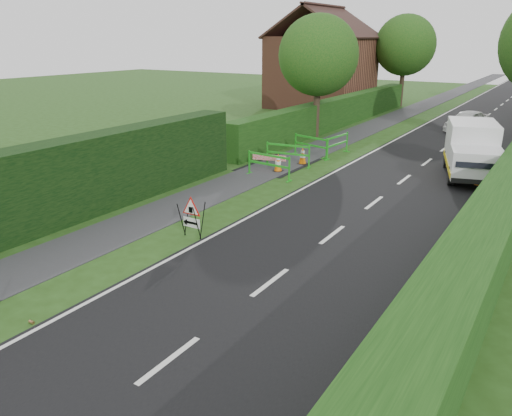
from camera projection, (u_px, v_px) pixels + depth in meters
The scene contains 22 objects.
ground at pixel (161, 273), 12.08m from camera, with size 120.00×120.00×0.00m, color #224112.
road_surface at pixel (494, 111), 38.79m from camera, with size 6.00×90.00×0.02m, color black.
footpath at pixel (422, 106), 41.57m from camera, with size 2.00×90.00×0.02m, color #2D2D30.
hedge_west_near at pixel (33, 233), 14.62m from camera, with size 1.10×18.00×2.50m, color black.
hedge_west_far at pixel (337, 126), 32.20m from camera, with size 1.00×24.00×1.80m, color #14380F.
house_west at pixel (322, 71), 40.18m from camera, with size 7.50×7.40×7.88m.
tree_nw at pixel (319, 56), 27.35m from camera, with size 4.40×4.40×6.70m.
tree_fw at pixel (405, 45), 40.02m from camera, with size 4.80×4.80×7.24m.
triangle_sign at pixel (190, 214), 14.01m from camera, with size 0.72×0.72×1.03m.
works_van at pixel (472, 149), 20.19m from camera, with size 3.00×4.99×2.14m.
traffic_cone_0 at pixel (480, 176), 19.10m from camera, with size 0.38×0.38×0.79m.
traffic_cone_1 at pixel (469, 170), 19.92m from camera, with size 0.38×0.38×0.79m.
traffic_cone_2 at pixel (480, 158), 21.89m from camera, with size 0.38×0.38×0.79m.
traffic_cone_3 at pixel (278, 162), 21.17m from camera, with size 0.38×0.38×0.79m.
traffic_cone_4 at pixel (303, 156), 22.39m from camera, with size 0.38×0.38×0.79m.
ped_barrier_0 at pixel (269, 162), 20.16m from camera, with size 2.08×0.53×1.00m.
ped_barrier_1 at pixel (288, 152), 22.03m from camera, with size 2.09×0.58×1.00m.
ped_barrier_2 at pixel (311, 144), 23.75m from camera, with size 2.08×0.85×1.00m.
ped_barrier_3 at pixel (337, 142), 24.01m from camera, with size 0.55×2.08×1.00m.
redwhite_plank at pixel (269, 168), 21.92m from camera, with size 1.50×0.04×0.25m, color red.
litter_can at pixel (32, 324), 9.97m from camera, with size 0.07×0.07×0.12m, color #BF7F4C.
hatchback_car at pixel (467, 121), 30.24m from camera, with size 1.49×3.70×1.26m, color white.
Camera 1 is at (7.80, -7.98, 5.42)m, focal length 35.00 mm.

